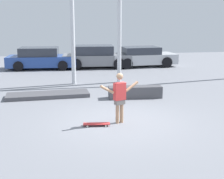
{
  "coord_description": "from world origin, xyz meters",
  "views": [
    {
      "loc": [
        -1.84,
        -9.11,
        3.17
      ],
      "look_at": [
        -0.02,
        1.38,
        0.7
      ],
      "focal_mm": 50.0,
      "sensor_mm": 36.0,
      "label": 1
    }
  ],
  "objects": [
    {
      "name": "manual_pad",
      "position": [
        -2.3,
        3.49,
        0.08
      ],
      "size": [
        3.35,
        1.14,
        0.16
      ],
      "primitive_type": "cube",
      "rotation": [
        0.0,
        0.0,
        0.05
      ],
      "color": "#47474C",
      "rests_on": "ground_plane"
    },
    {
      "name": "skateboarder",
      "position": [
        -0.05,
        -0.15,
        0.87
      ],
      "size": [
        1.28,
        0.52,
        1.56
      ],
      "rotation": [
        0.0,
        0.0,
        0.34
      ],
      "color": "tan",
      "rests_on": "ground_plane"
    },
    {
      "name": "skateboard",
      "position": [
        -0.78,
        -0.32,
        0.06
      ],
      "size": [
        0.82,
        0.31,
        0.08
      ],
      "rotation": [
        0.0,
        0.0,
        -0.11
      ],
      "color": "red",
      "rests_on": "ground_plane"
    },
    {
      "name": "parked_car_silver",
      "position": [
        3.63,
        10.76,
        0.64
      ],
      "size": [
        4.38,
        2.19,
        1.29
      ],
      "rotation": [
        0.0,
        0.0,
        0.06
      ],
      "color": "#B7BABF",
      "rests_on": "ground_plane"
    },
    {
      "name": "canopy_support_right",
      "position": [
        4.31,
        5.9,
        3.79
      ],
      "size": [
        6.58,
        0.2,
        6.08
      ],
      "color": "silver",
      "rests_on": "ground_plane"
    },
    {
      "name": "parked_car_blue",
      "position": [
        -2.89,
        10.89,
        0.65
      ],
      "size": [
        4.38,
        2.16,
        1.34
      ],
      "rotation": [
        0.0,
        0.0,
        -0.07
      ],
      "color": "#284793",
      "rests_on": "ground_plane"
    },
    {
      "name": "grind_box",
      "position": [
        1.16,
        2.75,
        0.24
      ],
      "size": [
        2.16,
        0.65,
        0.47
      ],
      "primitive_type": "cube",
      "rotation": [
        0.0,
        0.0,
        -0.07
      ],
      "color": "#47474C",
      "rests_on": "ground_plane"
    },
    {
      "name": "ground_plane",
      "position": [
        0.0,
        0.0,
        0.0
      ],
      "size": [
        36.0,
        36.0,
        0.0
      ],
      "primitive_type": "plane",
      "color": "slate"
    },
    {
      "name": "canopy_support_left",
      "position": [
        -4.31,
        5.9,
        3.79
      ],
      "size": [
        6.58,
        0.2,
        6.08
      ],
      "color": "silver",
      "rests_on": "ground_plane"
    },
    {
      "name": "parked_car_grey",
      "position": [
        0.57,
        10.77,
        0.69
      ],
      "size": [
        4.44,
        2.23,
        1.42
      ],
      "rotation": [
        0.0,
        0.0,
        -0.08
      ],
      "color": "slate",
      "rests_on": "ground_plane"
    }
  ]
}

